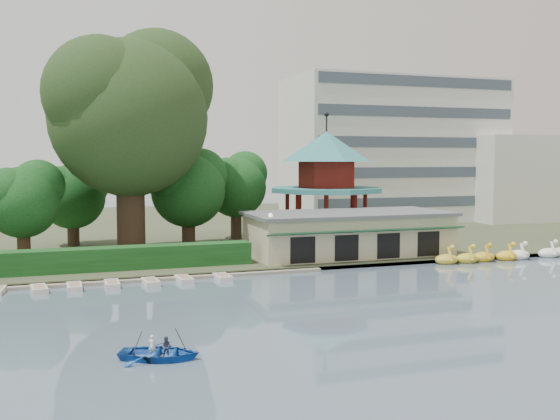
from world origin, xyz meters
name	(u,v)px	position (x,y,z in m)	size (l,w,h in m)	color
ground_plane	(352,329)	(0.00, 0.00, 0.00)	(220.00, 220.00, 0.00)	slate
shore	(184,227)	(0.00, 52.00, 0.20)	(220.00, 70.00, 0.40)	#424930
embankment	(259,272)	(0.00, 17.30, 0.15)	(220.00, 0.60, 0.30)	gray
dock	(104,282)	(-12.00, 17.20, 0.12)	(34.00, 1.60, 0.24)	gray
boathouse	(348,233)	(10.00, 21.97, 2.37)	(18.60, 9.39, 3.90)	#C6B894
pavilion	(326,175)	(12.00, 32.00, 7.48)	(12.40, 12.40, 13.50)	#C6B894
office_building	(413,155)	(32.67, 49.00, 9.73)	(38.00, 18.00, 20.00)	silver
hedge	(61,261)	(-15.00, 20.50, 1.30)	(30.00, 2.00, 1.80)	#1A4D1C
lamp_post	(270,229)	(1.50, 19.00, 3.34)	(0.36, 0.36, 4.28)	black
big_tree	(131,107)	(-8.81, 28.23, 13.88)	(15.57, 14.51, 20.95)	#3A281C
small_trees	(100,193)	(-11.53, 31.88, 5.96)	(39.88, 16.47, 9.87)	#3A281C
swan_boats	(516,255)	(24.33, 16.52, 0.40)	(17.52, 2.03, 1.92)	gold
moored_rowboats	(57,287)	(-15.26, 15.78, 0.18)	(24.43, 2.71, 0.36)	silver
rowboat_with_passengers	(159,348)	(-10.54, -1.84, 0.53)	(6.18, 5.40, 2.01)	blue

